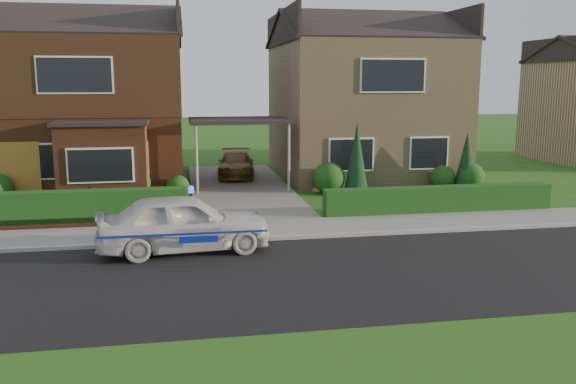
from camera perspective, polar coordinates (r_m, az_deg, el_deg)
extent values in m
plane|color=#1A5115|center=(13.43, 0.24, -7.89)|extent=(120.00, 120.00, 0.00)
cube|color=black|center=(13.43, 0.24, -7.89)|extent=(60.00, 6.00, 0.02)
cube|color=#9E9993|center=(16.30, -1.70, -4.37)|extent=(60.00, 0.16, 0.12)
cube|color=slate|center=(17.31, -2.22, -3.53)|extent=(60.00, 2.00, 0.10)
cube|color=#666059|center=(24.02, -4.51, 0.40)|extent=(3.80, 12.00, 0.12)
cube|color=brown|center=(26.80, -17.80, 7.09)|extent=(7.20, 8.00, 5.80)
cube|color=white|center=(23.26, -22.73, 2.64)|extent=(1.80, 0.08, 1.30)
cube|color=white|center=(22.78, -14.93, 2.95)|extent=(1.60, 0.08, 1.30)
cube|color=white|center=(22.79, -19.32, 10.29)|extent=(2.60, 0.08, 1.30)
cube|color=black|center=(26.77, -17.97, 10.19)|extent=(7.26, 8.06, 2.90)
cube|color=brown|center=(22.18, -16.91, 2.53)|extent=(3.00, 1.40, 2.70)
cube|color=black|center=(22.04, -17.11, 6.18)|extent=(3.20, 1.60, 0.14)
cube|color=tan|center=(27.78, 6.86, 7.61)|extent=(7.20, 8.00, 5.80)
cube|color=white|center=(23.62, 5.94, 3.50)|extent=(1.80, 0.08, 1.30)
cube|color=white|center=(24.68, 13.04, 3.58)|extent=(1.60, 0.08, 1.30)
cube|color=white|center=(23.94, 9.79, 10.69)|extent=(2.60, 0.08, 1.30)
cube|color=black|center=(23.70, -4.60, 6.70)|extent=(3.80, 3.00, 0.14)
cylinder|color=gray|center=(22.33, -8.55, 2.91)|extent=(0.10, 0.10, 2.70)
cylinder|color=gray|center=(22.68, 0.08, 3.14)|extent=(0.10, 0.10, 2.70)
cube|color=#985E21|center=(23.48, -24.74, 1.69)|extent=(2.20, 0.10, 2.10)
cube|color=brown|center=(18.62, -20.75, -2.80)|extent=(7.70, 0.25, 0.36)
cube|color=#143912|center=(18.80, -20.64, -3.23)|extent=(7.50, 0.55, 0.90)
cube|color=#143912|center=(20.09, 13.89, -2.02)|extent=(7.50, 0.55, 0.80)
sphere|color=#143912|center=(22.19, -14.42, 0.85)|extent=(1.32, 1.32, 1.32)
sphere|color=#143912|center=(22.46, -10.27, 0.50)|extent=(0.84, 0.84, 0.84)
sphere|color=#143912|center=(22.91, 3.86, 1.30)|extent=(1.20, 1.20, 1.20)
sphere|color=#143912|center=(24.54, 14.29, 1.32)|extent=(0.96, 0.96, 0.96)
sphere|color=#143912|center=(24.69, 16.69, 1.40)|extent=(1.08, 1.08, 1.08)
cone|color=black|center=(22.88, 6.44, 3.01)|extent=(0.90, 0.90, 2.60)
cone|color=black|center=(24.52, 16.34, 2.68)|extent=(0.90, 0.90, 2.20)
imported|color=silver|center=(15.34, -9.72, -2.90)|extent=(2.09, 4.40, 1.45)
sphere|color=#193FF2|center=(15.18, -9.01, 0.09)|extent=(0.17, 0.17, 0.17)
cube|color=navy|center=(14.52, -9.67, -3.89)|extent=(3.92, 0.02, 0.05)
cube|color=navy|center=(16.20, -9.74, -2.40)|extent=(3.92, 0.01, 0.05)
ellipsoid|color=black|center=(15.22, -14.24, -2.08)|extent=(0.22, 0.17, 0.21)
sphere|color=white|center=(15.17, -14.20, -2.16)|extent=(0.11, 0.11, 0.11)
sphere|color=black|center=(15.17, -14.19, -1.57)|extent=(0.13, 0.13, 0.13)
cone|color=black|center=(15.17, -14.37, -1.33)|extent=(0.04, 0.04, 0.05)
cone|color=black|center=(15.17, -14.03, -1.32)|extent=(0.04, 0.04, 0.05)
imported|color=brown|center=(26.48, -4.89, 2.64)|extent=(1.86, 3.85, 1.08)
imported|color=gray|center=(19.54, -17.45, -1.46)|extent=(0.51, 0.50, 0.73)
imported|color=gray|center=(21.72, -17.62, -0.37)|extent=(0.53, 0.53, 0.68)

